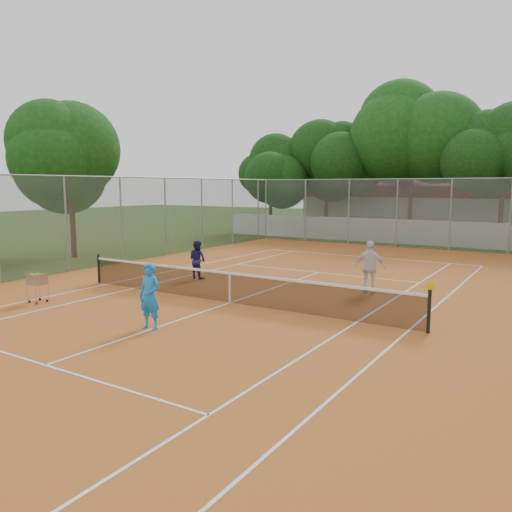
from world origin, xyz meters
The scene contains 12 objects.
ground centered at (0.00, 0.00, 0.00)m, with size 120.00×120.00×0.00m, color #1D360E.
court_pad centered at (0.00, 0.00, 0.01)m, with size 18.00×34.00×0.02m, color #AE5C21.
court_lines centered at (0.00, 0.00, 0.02)m, with size 10.98×23.78×0.01m, color white.
tennis_net centered at (0.00, 0.00, 0.51)m, with size 11.88×0.10×0.98m, color black.
perimeter_fence centered at (0.00, 0.00, 2.00)m, with size 18.00×34.00×4.00m, color slate.
boundary_wall centered at (0.00, 19.00, 0.75)m, with size 26.00×0.30×1.50m, color white.
clubhouse centered at (-2.00, 29.00, 2.20)m, with size 16.40×9.00×4.40m, color beige.
tropical_trees centered at (0.00, 22.00, 5.00)m, with size 29.00×19.00×10.00m, color black.
player_near centered at (-0.06, -3.37, 0.86)m, with size 0.61×0.40×1.68m, color #1B86EB.
player_far_left centered at (-3.43, 2.68, 0.76)m, with size 0.72×0.56×1.48m, color navy.
player_far_right centered at (3.15, 3.64, 0.91)m, with size 1.04×0.43×1.78m, color silver.
ball_hopper centered at (-5.01, -3.15, 0.52)m, with size 0.48×0.48×1.00m, color #BCBBC3.
Camera 1 is at (8.69, -12.25, 3.58)m, focal length 35.00 mm.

